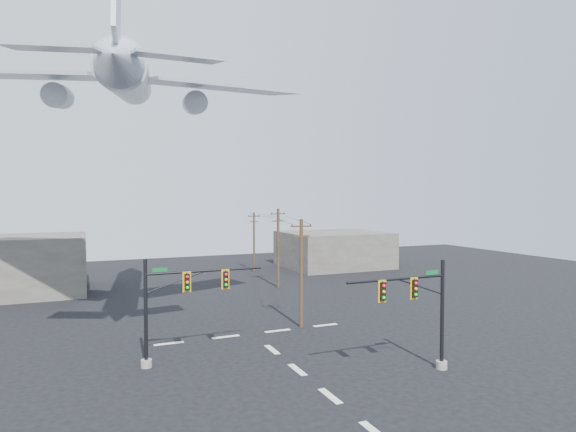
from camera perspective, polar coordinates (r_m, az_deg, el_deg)
name	(u,v)px	position (r m, az deg, el deg)	size (l,w,h in m)	color
ground	(330,396)	(25.78, 5.01, -20.49)	(120.00, 120.00, 0.00)	black
lane_markings	(288,362)	(30.27, 0.02, -16.96)	(14.00, 21.20, 0.01)	silver
signal_mast_near	(423,312)	(28.78, 15.73, -10.94)	(6.66, 0.70, 6.36)	gray
signal_mast_far	(174,306)	(29.89, -13.39, -10.33)	(7.46, 0.70, 6.38)	gray
utility_pole_a	(301,271)	(36.98, 1.58, -6.51)	(1.67, 0.28, 8.31)	#4D3221
utility_pole_b	(278,246)	(53.19, -1.18, -3.60)	(1.77, 0.34, 8.75)	#4D3221
utility_pole_c	(254,240)	(64.99, -4.05, -2.91)	(1.57, 0.65, 7.99)	#4D3221
power_lines	(276,218)	(50.74, -1.39, -0.19)	(7.37, 27.98, 0.19)	black
airliner	(129,80)	(38.64, -18.36, 15.06)	(26.40, 28.00, 7.37)	silver
building_right	(334,249)	(69.84, 5.44, -3.95)	(14.00, 12.00, 5.00)	slate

